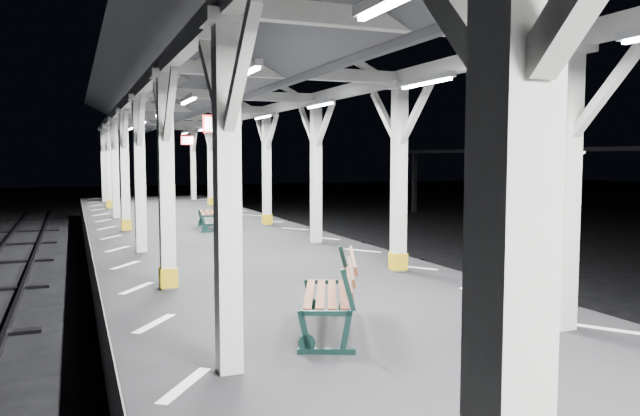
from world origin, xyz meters
TOP-DOWN VIEW (x-y plane):
  - ground at (0.00, 0.00)m, footprint 120.00×120.00m
  - platform at (0.00, 0.00)m, footprint 6.00×50.00m
  - hazard_stripes_left at (-2.45, 0.00)m, footprint 1.00×48.00m
  - hazard_stripes_right at (2.45, 0.00)m, footprint 1.00×48.00m
  - track_right at (5.00, 0.00)m, footprint 2.20×60.00m
  - canopy at (0.00, -0.01)m, footprint 5.40×49.00m
  - bench_mid at (-0.55, -1.15)m, footprint 1.20×1.77m
  - bench_far at (0.34, 9.63)m, footprint 0.87×1.79m

SIDE VIEW (x-z plane):
  - ground at x=0.00m, z-range 0.00..0.00m
  - track_right at x=5.00m, z-range 0.00..0.16m
  - platform at x=0.00m, z-range 0.00..1.00m
  - hazard_stripes_left at x=-2.45m, z-range 1.00..1.01m
  - hazard_stripes_right at x=2.45m, z-range 1.00..1.01m
  - bench_mid at x=-0.55m, z-range 1.03..1.93m
  - bench_far at x=0.34m, z-range 1.03..1.96m
  - canopy at x=0.00m, z-range 2.23..6.88m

